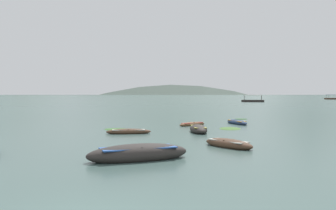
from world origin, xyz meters
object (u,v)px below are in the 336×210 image
object	(u,v)px
rowboat_2	(138,153)
rowboat_6	(192,124)
rowboat_9	(237,122)
rowboat_5	(228,144)
ferry_1	(334,99)
rowboat_7	(198,129)
rowboat_4	(129,132)
ferry_0	(253,101)

from	to	relation	value
rowboat_2	rowboat_6	world-z (taller)	rowboat_2
rowboat_9	rowboat_5	bearing A→B (deg)	-101.15
rowboat_5	ferry_1	distance (m)	175.05
rowboat_5	rowboat_7	world-z (taller)	rowboat_7
ferry_1	rowboat_2	bearing A→B (deg)	-115.81
rowboat_2	rowboat_6	bearing A→B (deg)	79.73
rowboat_2	rowboat_7	bearing A→B (deg)	73.87
rowboat_6	rowboat_7	bearing A→B (deg)	-87.81
rowboat_4	rowboat_7	bearing A→B (deg)	12.60
rowboat_7	ferry_1	size ratio (longest dim) A/B	0.38
rowboat_4	rowboat_5	xyz separation A→B (m)	(5.97, -6.10, 0.03)
rowboat_4	ferry_0	size ratio (longest dim) A/B	0.41
rowboat_2	rowboat_5	xyz separation A→B (m)	(4.25, 3.65, -0.09)
rowboat_4	rowboat_6	bearing A→B (deg)	54.02
rowboat_4	rowboat_5	size ratio (longest dim) A/B	1.02
rowboat_4	rowboat_5	distance (m)	8.54
rowboat_6	ferry_0	xyz separation A→B (m)	(24.08, 89.67, 0.33)
rowboat_5	rowboat_7	size ratio (longest dim) A/B	0.87
rowboat_4	rowboat_9	xyz separation A→B (m)	(8.78, 8.14, 0.02)
rowboat_5	rowboat_7	bearing A→B (deg)	98.80
rowboat_2	rowboat_5	distance (m)	5.60
rowboat_2	rowboat_9	bearing A→B (deg)	68.49
rowboat_7	ferry_0	bearing A→B (deg)	75.90
rowboat_5	rowboat_9	bearing A→B (deg)	78.85
rowboat_4	ferry_1	distance (m)	172.25
ferry_0	rowboat_5	bearing A→B (deg)	-102.56
rowboat_2	rowboat_7	xyz separation A→B (m)	(3.13, 10.84, -0.05)
rowboat_5	rowboat_9	size ratio (longest dim) A/B	0.85
rowboat_2	ferry_1	size ratio (longest dim) A/B	0.49
rowboat_4	rowboat_6	size ratio (longest dim) A/B	1.18
rowboat_2	ferry_0	xyz separation A→B (m)	(27.01, 105.84, 0.19)
rowboat_5	rowboat_7	distance (m)	7.27
ferry_1	rowboat_4	bearing A→B (deg)	-117.74
rowboat_4	rowboat_7	xyz separation A→B (m)	(4.86, 1.09, 0.07)
rowboat_5	rowboat_6	bearing A→B (deg)	96.00
rowboat_2	rowboat_9	distance (m)	19.24
rowboat_6	ferry_0	world-z (taller)	ferry_0
rowboat_6	rowboat_7	xyz separation A→B (m)	(0.20, -5.33, 0.08)
rowboat_4	ferry_0	bearing A→B (deg)	73.35
rowboat_2	ferry_0	distance (m)	109.23
rowboat_7	rowboat_2	bearing A→B (deg)	-106.13
rowboat_2	ferry_0	bearing A→B (deg)	75.69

